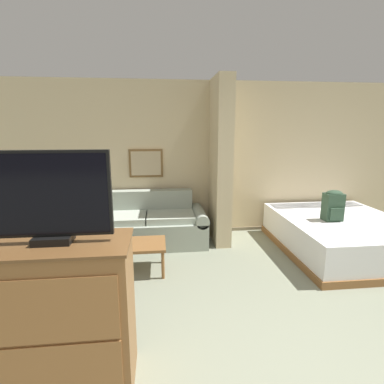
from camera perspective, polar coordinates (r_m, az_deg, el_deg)
The scene contains 10 objects.
wall_back at distance 5.27m, azimuth 5.24°, elevation 6.19°, with size 7.69×0.16×2.60m.
wall_partition_pillar at distance 4.81m, azimuth 5.41°, elevation 5.68°, with size 0.24×0.80×2.60m.
couch at distance 4.91m, azimuth -8.57°, elevation -6.23°, with size 1.90×0.84×0.82m.
coffee_table at distance 3.96m, azimuth -9.19°, elevation -10.27°, with size 0.56×0.53×0.39m.
side_table at distance 5.08m, azimuth -22.18°, elevation -4.44°, with size 0.47×0.47×0.55m.
table_lamp at distance 5.00m, azimuth -22.51°, elevation -0.49°, with size 0.28×0.28×0.40m.
tv_dresser at distance 2.44m, azimuth -23.60°, elevation -21.00°, with size 0.99×0.51×1.10m.
tv at distance 2.11m, azimuth -25.56°, elevation -1.07°, with size 0.78×0.16×0.61m.
bed at distance 5.08m, azimuth 26.45°, elevation -7.21°, with size 1.74×2.07×0.52m.
backpack at distance 4.77m, azimuth 25.30°, elevation -2.25°, with size 0.26×0.21×0.45m.
Camera 1 is at (-1.06, -1.49, 1.84)m, focal length 28.00 mm.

